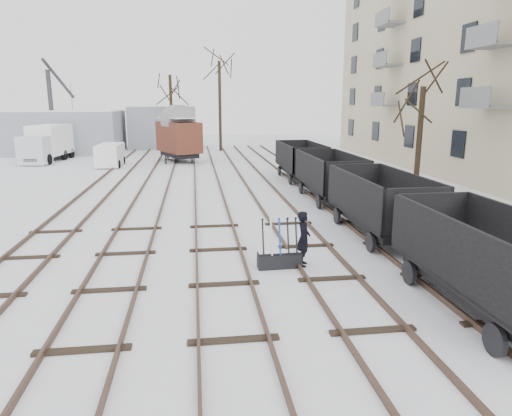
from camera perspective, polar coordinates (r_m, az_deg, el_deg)
The scene contains 17 objects.
ground at distance 12.51m, azimuth -4.01°, elevation -9.60°, with size 120.00×120.00×0.00m, color white.
tracks at distance 25.65m, azimuth -6.01°, elevation 2.32°, with size 13.90×52.00×0.16m.
shed_left at distance 49.18m, azimuth -22.43°, elevation 8.84°, with size 10.00×8.00×4.10m.
shed_right at distance 51.70m, azimuth -11.50°, elevation 9.93°, with size 7.00×6.00×4.50m.
ground_frame at distance 13.66m, azimuth 2.94°, elevation -6.32°, with size 1.31×0.46×1.49m.
worker at distance 13.74m, azimuth 5.97°, elevation -3.83°, with size 0.61×0.40×1.68m, color black.
freight_wagon_a at distance 11.97m, azimuth 27.10°, elevation -7.59°, with size 2.26×5.65×2.31m.
freight_wagon_b at distance 17.35m, azimuth 15.21°, elevation -0.51°, with size 2.26×5.65×2.31m.
freight_wagon_c at distance 23.25m, azimuth 9.17°, elevation 3.14°, with size 2.26×5.65×2.31m.
freight_wagon_d at distance 29.37m, azimuth 5.59°, elevation 5.28°, with size 2.26×5.65×2.31m.
box_van_wagon at distance 38.84m, azimuth -9.65°, elevation 8.85°, with size 4.19×5.33×3.61m.
lorry at distance 42.09m, azimuth -24.66°, elevation 7.40°, with size 2.71×6.79×3.00m.
panel_van at distance 37.20m, azimuth -17.76°, elevation 6.35°, with size 1.77×3.88×1.70m.
crane at distance 49.00m, azimuth -23.94°, elevation 9.03°, with size 2.18×5.29×8.86m.
tree_near at distance 26.17m, azimuth 19.72°, elevation 7.92°, with size 0.30×0.30×5.64m, color black.
tree_far_left at distance 46.37m, azimuth -10.52°, elevation 11.47°, with size 0.30×0.30×7.44m, color black.
tree_far_right at distance 47.01m, azimuth -4.53°, elevation 12.49°, with size 0.30×0.30×8.82m, color black.
Camera 1 is at (-0.68, -11.53, 4.80)m, focal length 32.00 mm.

